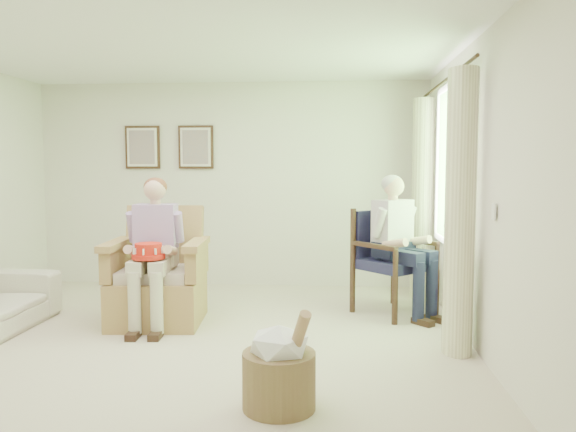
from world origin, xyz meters
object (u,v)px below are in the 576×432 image
Objects in this scene: wood_armchair at (394,257)px; person_dark at (396,234)px; hatbox at (279,367)px; person_wicker at (153,241)px; wicker_armchair at (159,286)px; red_hat at (148,252)px.

person_dark is at bearing -131.95° from wood_armchair.
hatbox is (-0.97, -2.51, -0.32)m from wood_armchair.
wicker_armchair is at bearing 85.58° from person_wicker.
wood_armchair reaches higher than hatbox.
person_wicker is 4.62× the size of red_hat.
person_wicker is (-2.35, -0.76, 0.24)m from wood_armchair.
red_hat is (-2.32, -0.79, -0.09)m from person_dark.
hatbox is (-0.97, -2.34, -0.58)m from person_dark.
person_dark is (2.35, 0.59, 0.02)m from person_wicker.
red_hat is 2.11m from hatbox.
red_hat is at bearing -91.14° from wicker_armchair.
red_hat reaches higher than hatbox.
hatbox is (1.38, -1.90, -0.09)m from wicker_armchair.
wood_armchair is 3.52× the size of red_hat.
red_hat is at bearing 156.79° from person_dark.
red_hat is at bearing 131.18° from hatbox.
person_wicker reaches higher than red_hat.
person_wicker is at bearing -94.42° from wicker_armchair.
wicker_armchair is 2.43m from person_dark.
wicker_armchair reaches higher than wood_armchair.
hatbox is at bearing -58.51° from wicker_armchair.
wood_armchair is 2.52m from red_hat.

